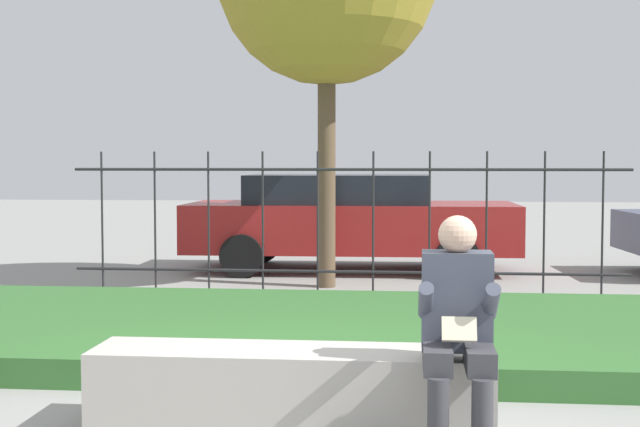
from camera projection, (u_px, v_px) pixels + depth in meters
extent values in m
cube|color=#ADA89E|center=(291.00, 389.00, 5.19)|extent=(2.33, 0.54, 0.47)
cube|color=gray|center=(291.00, 422.00, 5.20)|extent=(2.23, 0.49, 0.08)
cylinder|color=#38383D|center=(438.00, 415.00, 4.50)|extent=(0.11, 0.11, 0.38)
cube|color=#38383D|center=(437.00, 357.00, 4.69)|extent=(0.15, 0.42, 0.13)
cylinder|color=#38383D|center=(482.00, 416.00, 4.47)|extent=(0.11, 0.11, 0.38)
cube|color=#38383D|center=(480.00, 358.00, 4.67)|extent=(0.15, 0.42, 0.13)
cube|color=#424756|center=(457.00, 301.00, 4.87)|extent=(0.38, 0.24, 0.54)
sphere|color=#DBB293|center=(458.00, 235.00, 4.83)|extent=(0.21, 0.21, 0.21)
cylinder|color=#424756|center=(426.00, 301.00, 4.73)|extent=(0.08, 0.29, 0.24)
cylinder|color=#424756|center=(491.00, 302.00, 4.70)|extent=(0.08, 0.29, 0.24)
cube|color=beige|center=(459.00, 329.00, 4.62)|extent=(0.18, 0.09, 0.13)
cube|color=#33662D|center=(326.00, 332.00, 7.60)|extent=(8.18, 3.44, 0.21)
cylinder|color=#232326|center=(345.00, 272.00, 9.90)|extent=(6.18, 0.03, 0.03)
cylinder|color=#232326|center=(345.00, 169.00, 9.83)|extent=(6.18, 0.03, 0.03)
cylinder|color=#232326|center=(102.00, 225.00, 10.15)|extent=(0.02, 0.02, 1.67)
cylinder|color=#232326|center=(155.00, 225.00, 10.08)|extent=(0.02, 0.02, 1.67)
cylinder|color=#232326|center=(209.00, 226.00, 10.02)|extent=(0.02, 0.02, 1.67)
cylinder|color=#232326|center=(263.00, 226.00, 9.96)|extent=(0.02, 0.02, 1.67)
cylinder|color=#232326|center=(318.00, 227.00, 9.90)|extent=(0.02, 0.02, 1.67)
cylinder|color=#232326|center=(373.00, 227.00, 9.84)|extent=(0.02, 0.02, 1.67)
cylinder|color=#232326|center=(429.00, 227.00, 9.77)|extent=(0.02, 0.02, 1.67)
cylinder|color=#232326|center=(486.00, 228.00, 9.71)|extent=(0.02, 0.02, 1.67)
cylinder|color=#232326|center=(544.00, 228.00, 9.65)|extent=(0.02, 0.02, 1.67)
cylinder|color=#232326|center=(602.00, 229.00, 9.59)|extent=(0.02, 0.02, 1.67)
cube|color=maroon|center=(352.00, 227.00, 12.72)|extent=(4.67, 1.94, 0.67)
cube|color=black|center=(339.00, 189.00, 12.70)|extent=(2.58, 1.68, 0.41)
cylinder|color=black|center=(457.00, 258.00, 11.72)|extent=(0.59, 0.21, 0.59)
cylinder|color=black|center=(448.00, 245.00, 13.52)|extent=(0.59, 0.21, 0.59)
cylinder|color=black|center=(242.00, 256.00, 11.95)|extent=(0.59, 0.21, 0.59)
cylinder|color=black|center=(261.00, 243.00, 13.75)|extent=(0.59, 0.21, 0.59)
cylinder|color=brown|center=(327.00, 162.00, 10.98)|extent=(0.22, 0.22, 3.11)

